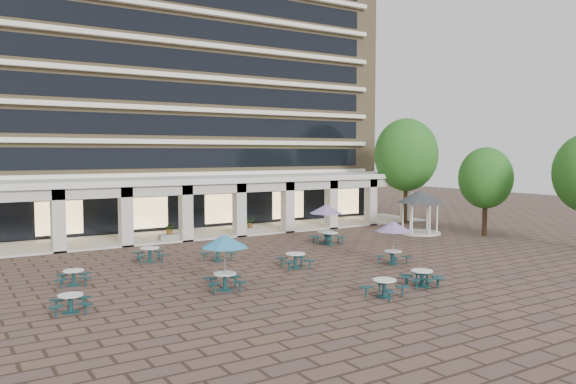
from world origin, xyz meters
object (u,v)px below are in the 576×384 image
Objects in this scene: picnic_table_1 at (422,276)px; planter_left at (170,234)px; planter_right at (250,227)px; picnic_table_2 at (422,277)px; gazebo at (420,201)px; picnic_table_0 at (71,302)px.

picnic_table_1 is 19.68m from planter_left.
planter_right reaches higher than picnic_table_1.
gazebo is at bearing 64.19° from picnic_table_2.
picnic_table_0 reaches higher than picnic_table_1.
picnic_table_0 is 15.34m from picnic_table_2.
planter_left is 1.00× the size of planter_right.
picnic_table_0 is at bearing 144.15° from picnic_table_1.
picnic_table_1 is (14.92, -4.02, -0.00)m from picnic_table_0.
gazebo is 13.17m from planter_right.
gazebo is (12.15, 12.28, 2.08)m from picnic_table_1.
gazebo reaches higher than picnic_table_1.
picnic_table_1 is 17.40m from gazebo.
gazebo is at bearing -30.62° from planter_right.
gazebo reaches higher than picnic_table_2.
gazebo reaches higher than planter_right.
planter_left is (9.46, 14.89, 0.12)m from picnic_table_0.
planter_right is (1.08, 19.01, 0.08)m from picnic_table_2.
planter_left is at bearing 66.91° from picnic_table_0.
planter_right is at bearing 52.54° from picnic_table_0.
picnic_table_0 is 17.65m from planter_left.
picnic_table_0 is 28.38m from gazebo.
picnic_table_2 is 19.04m from planter_right.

